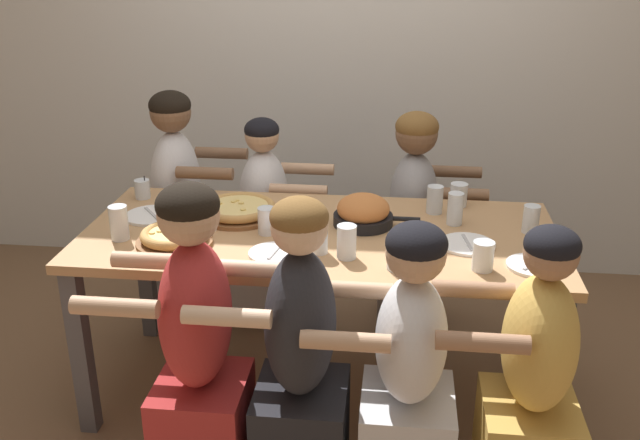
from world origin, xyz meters
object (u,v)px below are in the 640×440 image
Objects in this scene: empty_plate_c at (275,253)px; diner_near_midright at (407,386)px; drinking_glass_f at (459,196)px; diner_near_right at (531,396)px; skillet_bowl at (363,212)px; cocktail_glass_blue at (142,190)px; diner_near_center at (300,372)px; empty_plate_b at (534,266)px; diner_far_midleft at (266,230)px; empty_plate_a at (467,244)px; drinking_glass_c at (435,200)px; pizza_board_second at (174,237)px; drinking_glass_a at (455,210)px; empty_plate_d at (152,215)px; drinking_glass_j at (119,223)px; diner_far_left at (179,213)px; drinking_glass_b at (267,222)px; drinking_glass_i at (347,244)px; diner_far_midright at (412,229)px; pizza_board_main at (238,210)px; drinking_glass_d at (319,238)px; diner_near_midleft at (198,359)px; drinking_glass_g at (397,255)px; drinking_glass_h at (531,219)px; drinking_glass_e at (483,258)px.

empty_plate_c is 0.19× the size of diner_near_midright.
diner_near_right reaches higher than drinking_glass_f.
cocktail_glass_blue is (-1.05, 0.21, -0.02)m from skillet_bowl.
drinking_glass_f is 0.09× the size of diner_near_center.
empty_plate_b is 0.99× the size of empty_plate_c.
diner_far_midleft reaches higher than empty_plate_b.
drinking_glass_c is (-0.12, 0.35, 0.06)m from empty_plate_a.
drinking_glass_a is at bearing 16.94° from pizza_board_second.
diner_far_midleft is (0.39, 0.59, -0.30)m from empty_plate_d.
drinking_glass_j reaches higher than skillet_bowl.
diner_near_right is (1.15, -1.33, 0.01)m from diner_far_midleft.
empty_plate_b is 1.92× the size of drinking_glass_f.
diner_far_left is at bearing 126.38° from empty_plate_c.
empty_plate_b is 0.18× the size of diner_near_right.
diner_near_right reaches higher than drinking_glass_a.
drinking_glass_b is 0.86× the size of drinking_glass_i.
diner_far_midright is at bearing 59.20° from empty_plate_c.
pizza_board_main is at bearing -55.25° from diner_far_midright.
skillet_bowl is 1.01m from drinking_glass_j.
empty_plate_a is at bearing -80.43° from drinking_glass_a.
diner_near_midright is at bearing -1.07° from diner_far_midright.
drinking_glass_d reaches higher than drinking_glass_a.
diner_far_midleft is at bearing 101.60° from drinking_glass_b.
diner_near_midleft is 1.14m from diner_near_right.
drinking_glass_c reaches higher than empty_plate_d.
pizza_board_main is at bearing 139.25° from drinking_glass_d.
diner_near_midleft is at bearing -153.31° from drinking_glass_g.
diner_near_center reaches higher than diner_far_midleft.
diner_far_midright reaches higher than diner_near_right.
skillet_bowl reaches higher than empty_plate_a.
empty_plate_b is (1.21, -0.38, -0.02)m from pizza_board_main.
empty_plate_d is 0.26m from drinking_glass_j.
empty_plate_a is at bearing 41.32° from drinking_glass_g.
diner_far_midright is (0.38, 0.88, -0.31)m from drinking_glass_d.
diner_near_center is at bearing -102.63° from skillet_bowl.
drinking_glass_b is at bearing 43.87° from diner_near_midright.
empty_plate_c is 1.44× the size of drinking_glass_j.
diner_far_midleft is at bearing 88.76° from pizza_board_main.
pizza_board_main is 1.44m from diner_near_right.
empty_plate_d is at bearing -171.24° from drinking_glass_c.
drinking_glass_h is 1.41m from diner_far_midleft.
drinking_glass_b is 0.59m from drinking_glass_j.
drinking_glass_f is (1.46, 0.06, 0.01)m from cocktail_glass_blue.
empty_plate_b is 1.53× the size of drinking_glass_g.
empty_plate_c is 0.79m from drinking_glass_e.
empty_plate_c is 0.48m from drinking_glass_g.
drinking_glass_g is 0.80m from diner_near_midleft.
diner_far_left is 0.47m from diner_far_midleft.
empty_plate_b is at bearing -18.08° from cocktail_glass_blue.
drinking_glass_d is 0.11m from drinking_glass_i.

